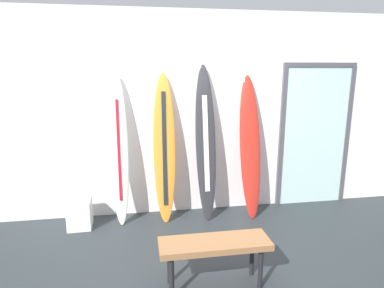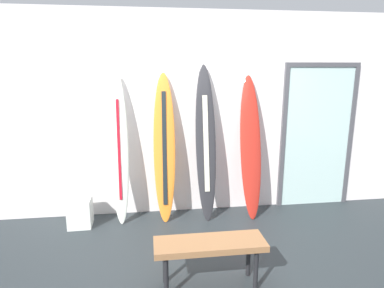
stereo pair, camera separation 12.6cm
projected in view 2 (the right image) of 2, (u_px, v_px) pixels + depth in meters
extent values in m
cube|color=#282F32|center=(206.00, 255.00, 3.69)|extent=(8.00, 8.00, 0.04)
cube|color=silver|center=(191.00, 115.00, 4.63)|extent=(7.20, 0.20, 2.80)
ellipsoid|color=white|center=(119.00, 150.00, 4.29)|extent=(0.25, 0.36, 1.99)
cube|color=red|center=(119.00, 150.00, 4.26)|extent=(0.04, 0.20, 1.31)
cone|color=black|center=(122.00, 210.00, 4.40)|extent=(0.07, 0.08, 0.11)
ellipsoid|color=orange|center=(164.00, 148.00, 4.37)|extent=(0.31, 0.41, 1.99)
cube|color=black|center=(165.00, 148.00, 4.33)|extent=(0.07, 0.27, 1.49)
ellipsoid|color=#2B2B2F|center=(206.00, 144.00, 4.40)|extent=(0.29, 0.42, 2.10)
cube|color=beige|center=(206.00, 144.00, 4.37)|extent=(0.08, 0.23, 1.28)
cone|color=black|center=(207.00, 207.00, 4.48)|extent=(0.07, 0.09, 0.11)
ellipsoid|color=#B5261B|center=(251.00, 148.00, 4.48)|extent=(0.31, 0.49, 1.96)
cone|color=black|center=(251.00, 206.00, 4.54)|extent=(0.07, 0.09, 0.11)
cube|color=white|center=(80.00, 213.00, 4.30)|extent=(0.30, 0.30, 0.37)
cube|color=silver|center=(317.00, 138.00, 4.84)|extent=(0.99, 0.02, 2.06)
cube|color=#47474C|center=(283.00, 139.00, 4.77)|extent=(0.06, 0.06, 2.06)
cube|color=#47474C|center=(349.00, 137.00, 4.91)|extent=(0.06, 0.06, 2.06)
cube|color=#47474C|center=(323.00, 65.00, 4.60)|extent=(1.11, 0.06, 0.06)
cube|color=#91633E|center=(210.00, 244.00, 3.03)|extent=(1.04, 0.33, 0.06)
cylinder|color=black|center=(166.00, 278.00, 2.92)|extent=(0.04, 0.04, 0.41)
cylinder|color=black|center=(256.00, 270.00, 3.03)|extent=(0.04, 0.04, 0.41)
cylinder|color=black|center=(165.00, 263.00, 3.14)|extent=(0.04, 0.04, 0.41)
cylinder|color=black|center=(248.00, 257.00, 3.25)|extent=(0.04, 0.04, 0.41)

